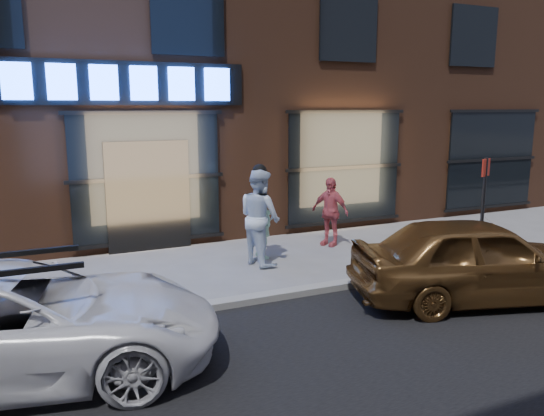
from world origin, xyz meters
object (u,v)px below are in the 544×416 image
at_px(man_cap, 260,217).
at_px(gold_sedan, 479,259).
at_px(man_bowtie, 261,218).
at_px(passerby, 330,212).
at_px(white_suv, 12,323).
at_px(sign_post, 483,201).

xyz_separation_m(man_cap, gold_sedan, (2.43, -3.36, -0.27)).
bearing_deg(man_bowtie, passerby, -83.77).
bearing_deg(man_bowtie, man_cap, 150.55).
bearing_deg(gold_sedan, white_suv, 103.30).
xyz_separation_m(passerby, white_suv, (-6.40, -3.71, -0.12)).
bearing_deg(man_cap, gold_sedan, -156.86).
bearing_deg(white_suv, sign_post, -70.99).
height_order(man_cap, white_suv, man_cap).
bearing_deg(white_suv, passerby, -48.74).
bearing_deg(man_cap, passerby, -83.58).
xyz_separation_m(man_bowtie, gold_sedan, (2.21, -3.78, -0.15)).
xyz_separation_m(man_cap, sign_post, (3.99, -1.86, 0.33)).
bearing_deg(white_suv, gold_sedan, -81.75).
xyz_separation_m(gold_sedan, sign_post, (1.57, 1.50, 0.60)).
xyz_separation_m(white_suv, gold_sedan, (6.81, -0.35, 0.03)).
bearing_deg(passerby, man_bowtie, -110.21).
relative_size(man_bowtie, man_cap, 0.87).
distance_m(white_suv, gold_sedan, 6.82).
bearing_deg(man_bowtie, sign_post, -123.67).
distance_m(man_bowtie, white_suv, 5.73).
relative_size(passerby, sign_post, 0.73).
relative_size(man_bowtie, sign_post, 0.78).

